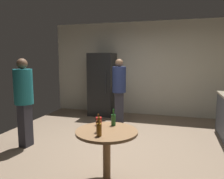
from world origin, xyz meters
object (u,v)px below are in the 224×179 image
(refrigerator, at_px, (102,84))
(beer_bottle_brown, at_px, (99,126))
(beer_bottle_amber, at_px, (99,129))
(plastic_cup_red, at_px, (99,121))
(beer_bottle_green, at_px, (113,119))
(person_in_navy_shirt, at_px, (119,86))
(foreground_table, at_px, (107,138))
(person_in_teal_shirt, at_px, (24,96))

(refrigerator, distance_m, beer_bottle_brown, 3.77)
(beer_bottle_amber, height_order, plastic_cup_red, beer_bottle_amber)
(beer_bottle_brown, height_order, beer_bottle_green, same)
(beer_bottle_green, relative_size, person_in_navy_shirt, 0.14)
(foreground_table, distance_m, beer_bottle_amber, 0.29)
(beer_bottle_amber, distance_m, person_in_teal_shirt, 2.11)
(refrigerator, xyz_separation_m, beer_bottle_green, (1.28, -3.25, -0.08))
(refrigerator, relative_size, person_in_teal_shirt, 1.09)
(foreground_table, bearing_deg, plastic_cup_red, 132.66)
(refrigerator, xyz_separation_m, person_in_teal_shirt, (-0.60, -2.69, 0.06))
(foreground_table, bearing_deg, person_in_teal_shirt, 156.76)
(refrigerator, height_order, plastic_cup_red, refrigerator)
(person_in_teal_shirt, bearing_deg, foreground_table, -18.03)
(refrigerator, relative_size, beer_bottle_brown, 7.83)
(refrigerator, bearing_deg, person_in_navy_shirt, -47.17)
(beer_bottle_green, relative_size, person_in_teal_shirt, 0.14)
(beer_bottle_amber, xyz_separation_m, beer_bottle_green, (0.04, 0.46, 0.00))
(plastic_cup_red, bearing_deg, beer_bottle_amber, -69.51)
(foreground_table, relative_size, plastic_cup_red, 7.27)
(person_in_teal_shirt, bearing_deg, plastic_cup_red, -14.66)
(foreground_table, xyz_separation_m, beer_bottle_amber, (-0.02, -0.22, 0.19))
(beer_bottle_brown, height_order, person_in_navy_shirt, person_in_navy_shirt)
(refrigerator, height_order, foreground_table, refrigerator)
(foreground_table, distance_m, plastic_cup_red, 0.30)
(beer_bottle_green, distance_m, person_in_teal_shirt, 1.98)
(beer_bottle_amber, distance_m, plastic_cup_red, 0.44)
(foreground_table, height_order, beer_bottle_amber, beer_bottle_amber)
(refrigerator, height_order, person_in_teal_shirt, refrigerator)
(beer_bottle_green, relative_size, plastic_cup_red, 2.09)
(refrigerator, relative_size, plastic_cup_red, 16.36)
(beer_bottle_green, bearing_deg, beer_bottle_brown, -106.92)
(foreground_table, distance_m, person_in_navy_shirt, 2.80)
(person_in_navy_shirt, bearing_deg, person_in_teal_shirt, -53.48)
(beer_bottle_green, xyz_separation_m, person_in_teal_shirt, (-1.89, 0.56, 0.15))
(beer_bottle_green, distance_m, person_in_navy_shirt, 2.56)
(plastic_cup_red, distance_m, person_in_teal_shirt, 1.81)
(person_in_navy_shirt, bearing_deg, beer_bottle_amber, -8.98)
(plastic_cup_red, height_order, person_in_teal_shirt, person_in_teal_shirt)
(refrigerator, distance_m, person_in_teal_shirt, 2.76)
(beer_bottle_amber, relative_size, person_in_navy_shirt, 0.14)
(beer_bottle_amber, xyz_separation_m, beer_bottle_brown, (-0.05, 0.13, 0.00))
(beer_bottle_brown, bearing_deg, refrigerator, 108.33)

